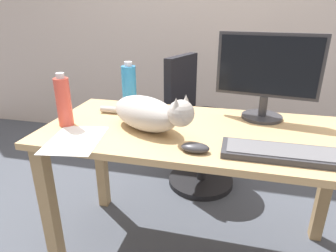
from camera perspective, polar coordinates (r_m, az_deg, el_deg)
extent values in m
plane|color=#474C56|center=(1.76, 5.21, -23.06)|extent=(8.00, 8.00, 0.00)
cube|color=beige|center=(2.77, 11.55, 22.73)|extent=(6.00, 0.04, 2.60)
cube|color=tan|center=(1.35, 6.22, -1.23)|extent=(1.44, 0.66, 0.03)
cube|color=tan|center=(1.54, -22.07, -15.20)|extent=(0.06, 0.06, 0.69)
cube|color=tan|center=(1.93, -12.95, -6.20)|extent=(0.06, 0.06, 0.69)
cube|color=tan|center=(1.82, 28.40, -10.29)|extent=(0.06, 0.06, 0.69)
cylinder|color=black|center=(2.29, 6.37, -10.47)|extent=(0.48, 0.48, 0.04)
cylinder|color=black|center=(2.18, 6.62, -5.52)|extent=(0.06, 0.06, 0.48)
cylinder|color=black|center=(2.07, 6.94, 1.21)|extent=(0.44, 0.44, 0.06)
cube|color=black|center=(2.08, 2.58, 8.15)|extent=(0.17, 0.35, 0.40)
cylinder|color=#333338|center=(1.55, 17.80, 1.73)|extent=(0.20, 0.20, 0.01)
cylinder|color=#333338|center=(1.53, 18.05, 3.75)|extent=(0.04, 0.04, 0.10)
cube|color=#333338|center=(1.49, 18.95, 11.10)|extent=(0.48, 0.09, 0.30)
cube|color=black|center=(1.47, 18.91, 11.01)|extent=(0.45, 0.07, 0.27)
cube|color=#333338|center=(1.17, 21.22, -4.97)|extent=(0.44, 0.15, 0.02)
cube|color=slate|center=(1.17, 21.32, -4.36)|extent=(0.40, 0.12, 0.00)
ellipsoid|color=#B2ADA8|center=(1.33, -4.53, 2.50)|extent=(0.40, 0.33, 0.15)
sphere|color=#B2ADA8|center=(1.17, 2.54, 2.48)|extent=(0.11, 0.11, 0.11)
cone|color=#B2ADA8|center=(1.18, 3.54, 5.11)|extent=(0.04, 0.04, 0.04)
cone|color=#B2ADA8|center=(1.13, 1.59, 4.47)|extent=(0.04, 0.04, 0.04)
cylinder|color=#B2ADA8|center=(1.56, -9.94, 3.07)|extent=(0.18, 0.03, 0.03)
ellipsoid|color=#333338|center=(1.13, 5.33, -4.21)|extent=(0.11, 0.06, 0.04)
cube|color=white|center=(1.29, -17.63, -2.56)|extent=(0.26, 0.33, 0.00)
cylinder|color=#D84C3D|center=(1.44, -19.67, 4.38)|extent=(0.07, 0.07, 0.22)
cylinder|color=silver|center=(1.41, -20.32, 9.21)|extent=(0.04, 0.04, 0.02)
cylinder|color=#2D8CD1|center=(1.65, -7.58, 7.62)|extent=(0.08, 0.08, 0.23)
cylinder|color=silver|center=(1.62, -7.80, 11.92)|extent=(0.04, 0.04, 0.02)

